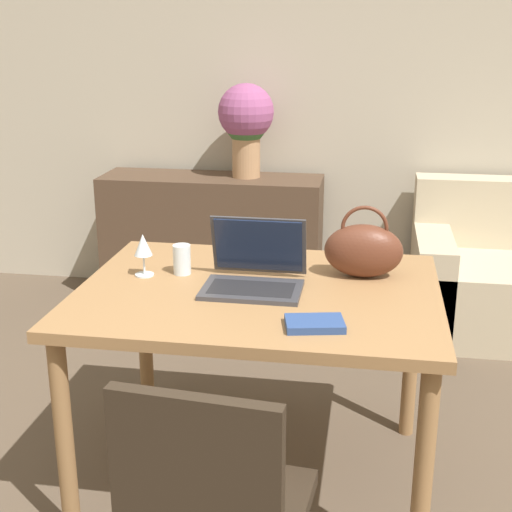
{
  "coord_description": "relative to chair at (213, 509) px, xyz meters",
  "views": [
    {
      "loc": [
        0.24,
        -1.54,
        1.66
      ],
      "look_at": [
        -0.14,
        0.78,
        0.9
      ],
      "focal_mm": 50.0,
      "sensor_mm": 36.0,
      "label": 1
    }
  ],
  "objects": [
    {
      "name": "wall_back",
      "position": [
        0.12,
        2.92,
        0.86
      ],
      "size": [
        10.0,
        0.06,
        2.7
      ],
      "color": "#BCB29E",
      "rests_on": "ground_plane"
    },
    {
      "name": "dining_table",
      "position": [
        -0.02,
        0.83,
        0.2
      ],
      "size": [
        1.26,
        0.97,
        0.78
      ],
      "color": "olive",
      "rests_on": "ground_plane"
    },
    {
      "name": "chair",
      "position": [
        0.0,
        0.0,
        0.0
      ],
      "size": [
        0.48,
        0.48,
        0.88
      ],
      "rotation": [
        0.0,
        0.0,
        -0.09
      ],
      "color": "#2D2319",
      "rests_on": "ground_plane"
    },
    {
      "name": "sideboard",
      "position": [
        -0.6,
        2.63,
        -0.09
      ],
      "size": [
        1.34,
        0.4,
        0.79
      ],
      "color": "#4C3828",
      "rests_on": "ground_plane"
    },
    {
      "name": "laptop",
      "position": [
        -0.03,
        0.86,
        0.36
      ],
      "size": [
        0.34,
        0.3,
        0.23
      ],
      "color": "#38383D",
      "rests_on": "dining_table"
    },
    {
      "name": "drinking_glass",
      "position": [
        -0.32,
        0.94,
        0.35
      ],
      "size": [
        0.07,
        0.07,
        0.11
      ],
      "color": "silver",
      "rests_on": "dining_table"
    },
    {
      "name": "wine_glass",
      "position": [
        -0.46,
        0.9,
        0.4
      ],
      "size": [
        0.07,
        0.07,
        0.16
      ],
      "color": "silver",
      "rests_on": "dining_table"
    },
    {
      "name": "handbag",
      "position": [
        0.34,
        1.01,
        0.4
      ],
      "size": [
        0.29,
        0.15,
        0.27
      ],
      "color": "#592D1E",
      "rests_on": "dining_table"
    },
    {
      "name": "flower_vase",
      "position": [
        -0.39,
        2.66,
        0.65
      ],
      "size": [
        0.33,
        0.33,
        0.55
      ],
      "color": "tan",
      "rests_on": "sideboard"
    },
    {
      "name": "book",
      "position": [
        0.21,
        0.52,
        0.3
      ],
      "size": [
        0.2,
        0.15,
        0.02
      ],
      "rotation": [
        0.0,
        0.0,
        0.2
      ],
      "color": "navy",
      "rests_on": "dining_table"
    }
  ]
}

